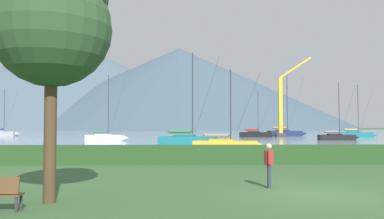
{
  "coord_description": "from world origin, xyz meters",
  "views": [
    {
      "loc": [
        -4.5,
        -13.6,
        2.3
      ],
      "look_at": [
        -2.31,
        62.99,
        5.47
      ],
      "focal_mm": 37.78,
      "sensor_mm": 36.0,
      "label": 1
    }
  ],
  "objects_px": {
    "sailboat_slip_9": "(256,134)",
    "park_tree": "(56,21)",
    "sailboat_slip_1": "(337,137)",
    "person_seated_viewer": "(269,162)",
    "sailboat_slip_8": "(2,133)",
    "sailboat_slip_4": "(356,134)",
    "sailboat_slip_12": "(189,140)",
    "sailboat_slip_7": "(226,145)",
    "dock_crane": "(282,110)",
    "sailboat_slip_6": "(106,137)",
    "sailboat_slip_11": "(285,133)"
  },
  "relations": [
    {
      "from": "dock_crane",
      "to": "sailboat_slip_7",
      "type": "bearing_deg",
      "value": -109.86
    },
    {
      "from": "sailboat_slip_6",
      "to": "sailboat_slip_8",
      "type": "height_order",
      "value": "sailboat_slip_8"
    },
    {
      "from": "sailboat_slip_7",
      "to": "sailboat_slip_11",
      "type": "relative_size",
      "value": 0.54
    },
    {
      "from": "sailboat_slip_4",
      "to": "sailboat_slip_12",
      "type": "xyz_separation_m",
      "value": [
        -35.23,
        -34.2,
        0.03
      ]
    },
    {
      "from": "sailboat_slip_1",
      "to": "person_seated_viewer",
      "type": "distance_m",
      "value": 55.1
    },
    {
      "from": "sailboat_slip_1",
      "to": "person_seated_viewer",
      "type": "height_order",
      "value": "sailboat_slip_1"
    },
    {
      "from": "sailboat_slip_9",
      "to": "sailboat_slip_12",
      "type": "xyz_separation_m",
      "value": [
        -14.94,
        -36.56,
        0.03
      ]
    },
    {
      "from": "sailboat_slip_6",
      "to": "person_seated_viewer",
      "type": "bearing_deg",
      "value": -65.44
    },
    {
      "from": "park_tree",
      "to": "sailboat_slip_9",
      "type": "bearing_deg",
      "value": 74.72
    },
    {
      "from": "sailboat_slip_1",
      "to": "park_tree",
      "type": "bearing_deg",
      "value": -114.34
    },
    {
      "from": "sailboat_slip_6",
      "to": "sailboat_slip_7",
      "type": "distance_m",
      "value": 30.61
    },
    {
      "from": "sailboat_slip_9",
      "to": "sailboat_slip_11",
      "type": "xyz_separation_m",
      "value": [
        8.15,
        7.65,
        0.14
      ]
    },
    {
      "from": "sailboat_slip_9",
      "to": "park_tree",
      "type": "distance_m",
      "value": 75.08
    },
    {
      "from": "sailboat_slip_11",
      "to": "park_tree",
      "type": "xyz_separation_m",
      "value": [
        -27.89,
        -79.92,
        4.75
      ]
    },
    {
      "from": "sailboat_slip_8",
      "to": "person_seated_viewer",
      "type": "distance_m",
      "value": 90.66
    },
    {
      "from": "sailboat_slip_9",
      "to": "sailboat_slip_12",
      "type": "height_order",
      "value": "sailboat_slip_12"
    },
    {
      "from": "sailboat_slip_8",
      "to": "person_seated_viewer",
      "type": "xyz_separation_m",
      "value": [
        44.4,
        -79.05,
        0.31
      ]
    },
    {
      "from": "sailboat_slip_1",
      "to": "sailboat_slip_4",
      "type": "distance_m",
      "value": 19.84
    },
    {
      "from": "sailboat_slip_11",
      "to": "person_seated_viewer",
      "type": "relative_size",
      "value": 8.49
    },
    {
      "from": "sailboat_slip_9",
      "to": "sailboat_slip_12",
      "type": "relative_size",
      "value": 0.87
    },
    {
      "from": "person_seated_viewer",
      "to": "sailboat_slip_9",
      "type": "bearing_deg",
      "value": 90.54
    },
    {
      "from": "sailboat_slip_12",
      "to": "sailboat_slip_7",
      "type": "bearing_deg",
      "value": -60.44
    },
    {
      "from": "dock_crane",
      "to": "sailboat_slip_4",
      "type": "bearing_deg",
      "value": -14.83
    },
    {
      "from": "sailboat_slip_9",
      "to": "sailboat_slip_11",
      "type": "height_order",
      "value": "sailboat_slip_11"
    },
    {
      "from": "sailboat_slip_1",
      "to": "sailboat_slip_9",
      "type": "bearing_deg",
      "value": 121.6
    },
    {
      "from": "sailboat_slip_8",
      "to": "dock_crane",
      "type": "bearing_deg",
      "value": -2.5
    },
    {
      "from": "sailboat_slip_6",
      "to": "dock_crane",
      "type": "height_order",
      "value": "dock_crane"
    },
    {
      "from": "sailboat_slip_7",
      "to": "sailboat_slip_9",
      "type": "bearing_deg",
      "value": 89.91
    },
    {
      "from": "sailboat_slip_4",
      "to": "sailboat_slip_8",
      "type": "height_order",
      "value": "sailboat_slip_8"
    },
    {
      "from": "sailboat_slip_4",
      "to": "dock_crane",
      "type": "xyz_separation_m",
      "value": [
        -14.42,
        3.82,
        5.16
      ]
    },
    {
      "from": "sailboat_slip_1",
      "to": "sailboat_slip_8",
      "type": "bearing_deg",
      "value": 161.42
    },
    {
      "from": "sailboat_slip_1",
      "to": "dock_crane",
      "type": "height_order",
      "value": "dock_crane"
    },
    {
      "from": "sailboat_slip_11",
      "to": "dock_crane",
      "type": "distance_m",
      "value": 8.29
    },
    {
      "from": "sailboat_slip_4",
      "to": "sailboat_slip_9",
      "type": "distance_m",
      "value": 20.43
    },
    {
      "from": "dock_crane",
      "to": "sailboat_slip_1",
      "type": "bearing_deg",
      "value": -79.4
    },
    {
      "from": "park_tree",
      "to": "sailboat_slip_12",
      "type": "bearing_deg",
      "value": 82.34
    },
    {
      "from": "sailboat_slip_9",
      "to": "park_tree",
      "type": "bearing_deg",
      "value": -87.59
    },
    {
      "from": "dock_crane",
      "to": "sailboat_slip_9",
      "type": "bearing_deg",
      "value": -166.07
    },
    {
      "from": "sailboat_slip_6",
      "to": "sailboat_slip_7",
      "type": "relative_size",
      "value": 1.36
    },
    {
      "from": "sailboat_slip_8",
      "to": "sailboat_slip_9",
      "type": "height_order",
      "value": "sailboat_slip_8"
    },
    {
      "from": "sailboat_slip_7",
      "to": "dock_crane",
      "type": "relative_size",
      "value": 0.44
    },
    {
      "from": "sailboat_slip_6",
      "to": "park_tree",
      "type": "distance_m",
      "value": 52.21
    },
    {
      "from": "sailboat_slip_7",
      "to": "sailboat_slip_9",
      "type": "relative_size",
      "value": 0.79
    },
    {
      "from": "sailboat_slip_6",
      "to": "dock_crane",
      "type": "distance_m",
      "value": 40.64
    },
    {
      "from": "sailboat_slip_11",
      "to": "sailboat_slip_12",
      "type": "height_order",
      "value": "sailboat_slip_11"
    },
    {
      "from": "sailboat_slip_4",
      "to": "sailboat_slip_7",
      "type": "xyz_separation_m",
      "value": [
        -31.92,
        -44.61,
        -0.08
      ]
    },
    {
      "from": "sailboat_slip_8",
      "to": "park_tree",
      "type": "xyz_separation_m",
      "value": [
        37.26,
        -81.8,
        4.86
      ]
    },
    {
      "from": "sailboat_slip_4",
      "to": "sailboat_slip_9",
      "type": "relative_size",
      "value": 1.13
    },
    {
      "from": "sailboat_slip_9",
      "to": "dock_crane",
      "type": "distance_m",
      "value": 7.95
    },
    {
      "from": "park_tree",
      "to": "dock_crane",
      "type": "height_order",
      "value": "dock_crane"
    }
  ]
}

